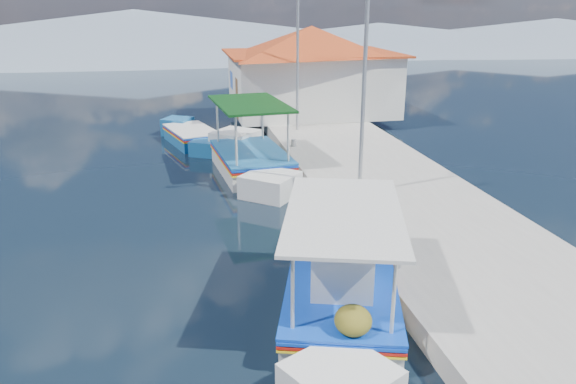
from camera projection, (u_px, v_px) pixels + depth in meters
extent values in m
plane|color=black|center=(214.00, 247.00, 14.45)|extent=(160.00, 160.00, 0.00)
cube|color=#A5A39B|center=(358.00, 163.00, 21.02)|extent=(5.00, 44.00, 0.50)
cylinder|color=#A5A8AD|center=(397.00, 261.00, 12.16)|extent=(0.20, 0.20, 0.30)
cylinder|color=#A5A8AD|center=(334.00, 190.00, 16.80)|extent=(0.20, 0.20, 0.30)
cylinder|color=#A5A8AD|center=(294.00, 143.00, 22.36)|extent=(0.20, 0.20, 0.30)
cylinder|color=#A5A8AD|center=(269.00, 115.00, 27.92)|extent=(0.20, 0.20, 0.30)
cube|color=silver|center=(341.00, 304.00, 11.30)|extent=(3.22, 4.60, 0.91)
cube|color=silver|center=(279.00, 248.00, 13.57)|extent=(2.06, 2.06, 1.01)
cube|color=silver|center=(430.00, 378.00, 9.07)|extent=(2.00, 2.00, 0.86)
cube|color=#0E3FBA|center=(341.00, 286.00, 11.17)|extent=(3.31, 4.73, 0.06)
cube|color=red|center=(341.00, 289.00, 11.19)|extent=(3.31, 4.73, 0.05)
cube|color=yellow|center=(341.00, 292.00, 11.21)|extent=(3.31, 4.73, 0.04)
cube|color=#0E3FBA|center=(342.00, 283.00, 11.14)|extent=(3.32, 4.70, 0.05)
cube|color=brown|center=(342.00, 284.00, 11.15)|extent=(3.03, 4.47, 0.05)
cube|color=silver|center=(351.00, 266.00, 10.74)|extent=(1.47, 1.53, 1.06)
cube|color=silver|center=(352.00, 240.00, 10.56)|extent=(1.60, 1.65, 0.06)
cylinder|color=beige|center=(266.00, 227.00, 11.99)|extent=(0.07, 0.07, 1.54)
cylinder|color=beige|center=(332.00, 213.00, 12.74)|extent=(0.07, 0.07, 1.54)
cylinder|color=beige|center=(358.00, 299.00, 9.07)|extent=(0.07, 0.07, 1.54)
cylinder|color=beige|center=(437.00, 277.00, 9.82)|extent=(0.07, 0.07, 1.54)
cube|color=silver|center=(344.00, 213.00, 10.65)|extent=(3.32, 4.63, 0.07)
ellipsoid|color=#4A4A13|center=(293.00, 250.00, 12.01)|extent=(0.73, 0.80, 0.55)
ellipsoid|color=#4A4A13|center=(309.00, 238.00, 12.73)|extent=(0.61, 0.68, 0.46)
ellipsoid|color=#4A4A13|center=(405.00, 311.00, 9.72)|extent=(0.65, 0.72, 0.49)
sphere|color=#FF2A08|center=(365.00, 232.00, 11.82)|extent=(0.38, 0.38, 0.38)
cube|color=silver|center=(251.00, 166.00, 20.59)|extent=(2.65, 4.39, 1.07)
cube|color=silver|center=(249.00, 144.00, 23.20)|extent=(2.28, 2.28, 1.18)
cube|color=silver|center=(255.00, 190.00, 18.03)|extent=(2.22, 2.22, 1.01)
cube|color=#0E3FBA|center=(251.00, 153.00, 20.43)|extent=(2.72, 4.52, 0.07)
cube|color=red|center=(251.00, 156.00, 20.46)|extent=(2.72, 4.52, 0.06)
cube|color=yellow|center=(251.00, 158.00, 20.49)|extent=(2.72, 4.52, 0.05)
cube|color=#185B95|center=(251.00, 151.00, 20.41)|extent=(2.74, 4.48, 0.06)
cube|color=brown|center=(251.00, 152.00, 20.42)|extent=(2.46, 4.29, 0.06)
cylinder|color=beige|center=(226.00, 119.00, 21.69)|extent=(0.08, 0.08, 1.80)
cylinder|color=beige|center=(272.00, 118.00, 21.86)|extent=(0.08, 0.08, 1.80)
cylinder|color=beige|center=(225.00, 140.00, 18.38)|extent=(0.08, 0.08, 1.80)
cylinder|color=beige|center=(279.00, 139.00, 18.55)|extent=(0.08, 0.08, 1.80)
cube|color=#0B3710|center=(250.00, 104.00, 19.83)|extent=(2.76, 4.40, 0.08)
cube|color=#185B95|center=(192.00, 140.00, 24.76)|extent=(2.48, 3.49, 0.88)
cube|color=#185B95|center=(203.00, 127.00, 26.71)|extent=(1.63, 1.63, 0.97)
cube|color=#185B95|center=(180.00, 151.00, 22.84)|extent=(1.58, 1.58, 0.83)
cube|color=#0E3FBA|center=(191.00, 131.00, 24.63)|extent=(2.55, 3.60, 0.06)
cube|color=red|center=(191.00, 132.00, 24.65)|extent=(2.55, 3.60, 0.05)
cube|color=yellow|center=(192.00, 134.00, 24.67)|extent=(2.55, 3.60, 0.04)
cube|color=silver|center=(191.00, 129.00, 24.61)|extent=(2.56, 3.57, 0.05)
cube|color=brown|center=(191.00, 130.00, 24.62)|extent=(2.33, 3.40, 0.05)
cube|color=white|center=(311.00, 84.00, 28.85)|extent=(8.00, 6.00, 3.00)
cube|color=#C3481B|center=(311.00, 53.00, 28.34)|extent=(8.64, 6.48, 0.10)
pyramid|color=#C3481B|center=(312.00, 40.00, 28.13)|extent=(10.49, 10.49, 1.40)
cube|color=brown|center=(237.00, 99.00, 27.34)|extent=(0.06, 1.00, 2.00)
cube|color=#0E3FBA|center=(232.00, 80.00, 29.46)|extent=(0.06, 1.20, 0.90)
cylinder|color=#A5A8AD|center=(364.00, 95.00, 16.01)|extent=(0.12, 0.12, 6.00)
cylinder|color=#A5A8AD|center=(298.00, 63.00, 24.35)|extent=(0.12, 0.12, 6.00)
cone|color=slate|center=(135.00, 34.00, 64.61)|extent=(96.00, 96.00, 5.50)
cone|color=slate|center=(379.00, 38.00, 70.47)|extent=(76.80, 76.80, 3.80)
cone|color=slate|center=(553.00, 34.00, 75.05)|extent=(89.60, 89.60, 4.20)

